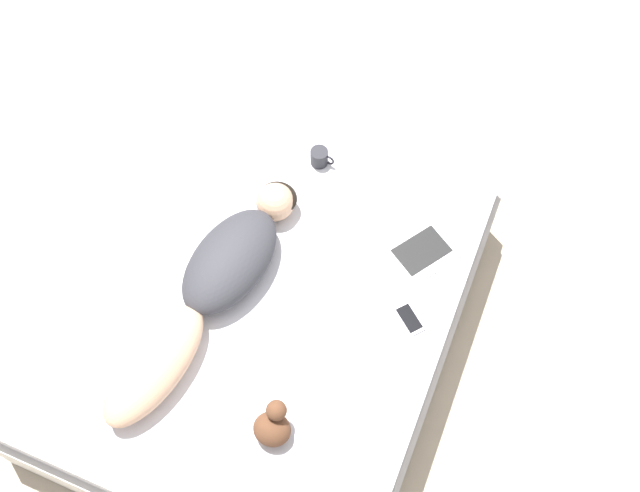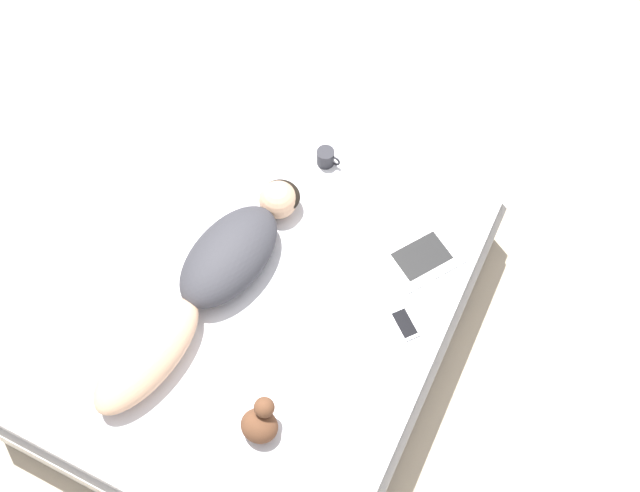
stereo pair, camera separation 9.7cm
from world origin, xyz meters
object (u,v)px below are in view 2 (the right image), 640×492
at_px(person, 207,283).
at_px(cell_phone, 405,324).
at_px(open_magazine, 407,237).
at_px(coffee_mug, 326,157).

relative_size(person, cell_phone, 7.94).
xyz_separation_m(open_magazine, coffee_mug, (-0.51, 0.21, 0.04)).
distance_m(person, coffee_mug, 0.85).
bearing_deg(open_magazine, person, -103.17).
xyz_separation_m(open_magazine, cell_phone, (0.15, -0.40, 0.00)).
relative_size(open_magazine, cell_phone, 3.59).
height_order(person, cell_phone, person).
xyz_separation_m(person, open_magazine, (0.67, 0.63, -0.09)).
bearing_deg(person, open_magazine, 52.03).
distance_m(person, cell_phone, 0.86).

